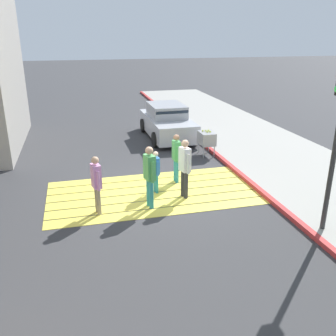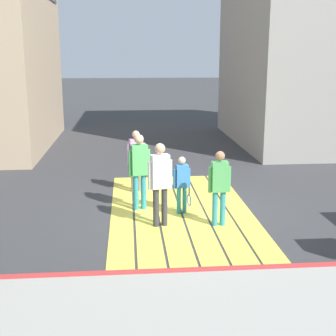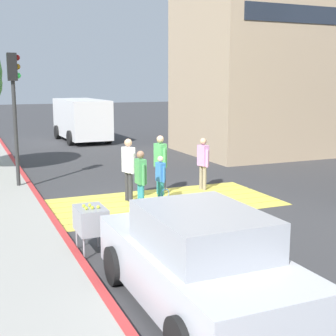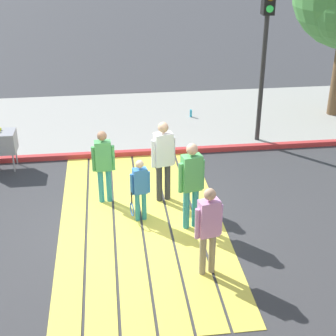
{
  "view_description": "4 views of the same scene",
  "coord_description": "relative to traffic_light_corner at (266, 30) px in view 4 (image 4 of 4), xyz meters",
  "views": [
    {
      "loc": [
        2.13,
        10.37,
        4.72
      ],
      "look_at": [
        -0.44,
        0.19,
        0.85
      ],
      "focal_mm": 39.58,
      "sensor_mm": 36.0,
      "label": 1
    },
    {
      "loc": [
        -10.37,
        1.19,
        3.62
      ],
      "look_at": [
        0.77,
        0.24,
        0.88
      ],
      "focal_mm": 50.5,
      "sensor_mm": 36.0,
      "label": 2
    },
    {
      "loc": [
        -5.1,
        -12.28,
        3.43
      ],
      "look_at": [
        0.57,
        1.04,
        0.78
      ],
      "focal_mm": 51.64,
      "sensor_mm": 36.0,
      "label": 3
    },
    {
      "loc": [
        8.71,
        -0.55,
        5.54
      ],
      "look_at": [
        -0.57,
        0.61,
        0.91
      ],
      "focal_mm": 54.5,
      "sensor_mm": 36.0,
      "label": 4
    }
  ],
  "objects": [
    {
      "name": "ground_plane",
      "position": [
        3.58,
        -3.41,
        -3.04
      ],
      "size": [
        120.0,
        120.0,
        0.0
      ],
      "primitive_type": "plane",
      "color": "#38383A"
    },
    {
      "name": "crosswalk_stripes",
      "position": [
        3.58,
        -3.41,
        -3.03
      ],
      "size": [
        6.4,
        3.25,
        0.01
      ],
      "color": "#EAD64C",
      "rests_on": "ground"
    },
    {
      "name": "sidewalk_west",
      "position": [
        -2.02,
        -3.41,
        -2.98
      ],
      "size": [
        4.8,
        40.0,
        0.12
      ],
      "primitive_type": "cube",
      "color": "#9E9B93",
      "rests_on": "ground"
    },
    {
      "name": "curb_painted",
      "position": [
        0.33,
        -3.41,
        -2.97
      ],
      "size": [
        0.16,
        40.0,
        0.13
      ],
      "primitive_type": "cube",
      "color": "#BC3333",
      "rests_on": "ground"
    },
    {
      "name": "traffic_light_corner",
      "position": [
        0.0,
        0.0,
        0.0
      ],
      "size": [
        0.39,
        0.28,
        4.24
      ],
      "color": "#2D2D2D",
      "rests_on": "ground"
    },
    {
      "name": "water_bottle",
      "position": [
        -1.95,
        -1.49,
        -2.81
      ],
      "size": [
        0.07,
        0.07,
        0.22
      ],
      "primitive_type": "cylinder",
      "color": "#33A5BF",
      "rests_on": "sidewalk_west"
    },
    {
      "name": "pedestrian_adult_lead",
      "position": [
        5.32,
        -2.42,
        -2.07
      ],
      "size": [
        0.28,
        0.48,
        1.65
      ],
      "color": "gray",
      "rests_on": "ground"
    },
    {
      "name": "pedestrian_adult_trailing",
      "position": [
        2.63,
        -4.11,
        -2.09
      ],
      "size": [
        0.22,
        0.48,
        1.63
      ],
      "color": "teal",
      "rests_on": "ground"
    },
    {
      "name": "pedestrian_adult_side",
      "position": [
        3.85,
        -2.46,
        -1.99
      ],
      "size": [
        0.3,
        0.51,
        1.8
      ],
      "color": "teal",
      "rests_on": "ground"
    },
    {
      "name": "pedestrian_teen_behind",
      "position": [
        2.72,
        -2.87,
        -1.99
      ],
      "size": [
        0.31,
        0.52,
        1.8
      ],
      "color": "#333338",
      "rests_on": "ground"
    },
    {
      "name": "pedestrian_child_with_racket",
      "position": [
        3.48,
        -3.42,
        -2.28
      ],
      "size": [
        0.31,
        0.42,
        1.34
      ],
      "color": "teal",
      "rests_on": "ground"
    }
  ]
}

